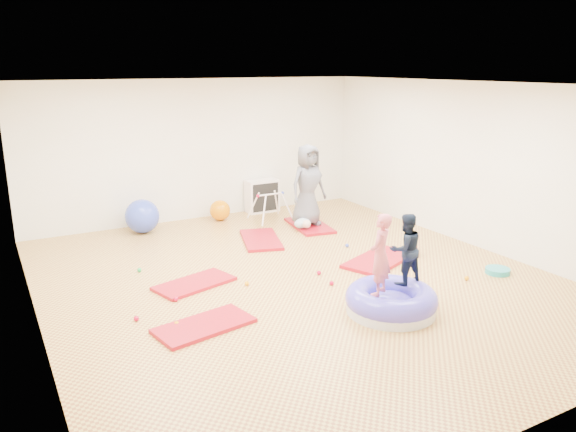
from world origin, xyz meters
TOP-DOWN VIEW (x-y plane):
  - room at (0.00, 0.00)m, footprint 7.01×8.01m
  - gym_mat_front_left at (-1.77, -0.80)m, footprint 1.26×0.79m
  - gym_mat_mid_left at (-1.41, 0.54)m, footprint 1.24×0.85m
  - gym_mat_center_back at (0.36, 1.94)m, footprint 0.97×1.37m
  - gym_mat_right at (1.53, 0.04)m, footprint 1.47×1.12m
  - gym_mat_rear_right at (1.59, 2.30)m, footprint 0.81×1.32m
  - inflatable_cushion at (0.48, -1.54)m, footprint 1.18×1.18m
  - child_pink at (0.27, -1.54)m, footprint 0.45×0.42m
  - child_navy at (0.77, -1.42)m, footprint 0.49×0.39m
  - adult_caregiver at (1.54, 2.29)m, footprint 0.82×0.60m
  - infant at (1.33, 2.10)m, footprint 0.34×0.34m
  - ball_pit_balls at (-0.36, -0.16)m, footprint 4.65×3.23m
  - exercise_ball_blue at (-1.35, 3.49)m, footprint 0.64×0.64m
  - exercise_ball_orange at (0.25, 3.58)m, footprint 0.42×0.42m
  - infant_play_gym at (1.11, 3.03)m, footprint 0.74×0.71m
  - cube_shelf at (1.31, 3.79)m, footprint 0.69×0.34m
  - balance_disc at (2.78, -1.25)m, footprint 0.37×0.37m
  - backpack at (2.21, 0.05)m, footprint 0.28×0.28m
  - yellow_toy at (-1.66, -0.63)m, footprint 0.22×0.22m

SIDE VIEW (x-z plane):
  - yellow_toy at x=-1.66m, z-range 0.00..0.03m
  - gym_mat_mid_left at x=-1.41m, z-range 0.00..0.05m
  - gym_mat_front_left at x=-1.77m, z-range 0.00..0.05m
  - gym_mat_rear_right at x=1.59m, z-range 0.00..0.05m
  - gym_mat_center_back at x=0.36m, z-range 0.00..0.05m
  - gym_mat_right at x=1.53m, z-range 0.00..0.05m
  - ball_pit_balls at x=-0.36m, z-range 0.00..0.07m
  - balance_disc at x=2.78m, z-range 0.00..0.08m
  - backpack at x=2.21m, z-range 0.00..0.28m
  - inflatable_cushion at x=0.48m, z-range -0.04..0.33m
  - infant at x=1.33m, z-range 0.05..0.25m
  - exercise_ball_orange at x=0.25m, z-range 0.00..0.42m
  - exercise_ball_blue at x=-1.35m, z-range 0.00..0.64m
  - cube_shelf at x=1.31m, z-range 0.00..0.69m
  - infant_play_gym at x=1.11m, z-range 0.10..0.67m
  - child_navy at x=0.77m, z-range 0.34..1.29m
  - adult_caregiver at x=1.54m, z-range 0.05..1.62m
  - child_pink at x=0.27m, z-range 0.34..1.38m
  - room at x=0.00m, z-range 0.00..2.80m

